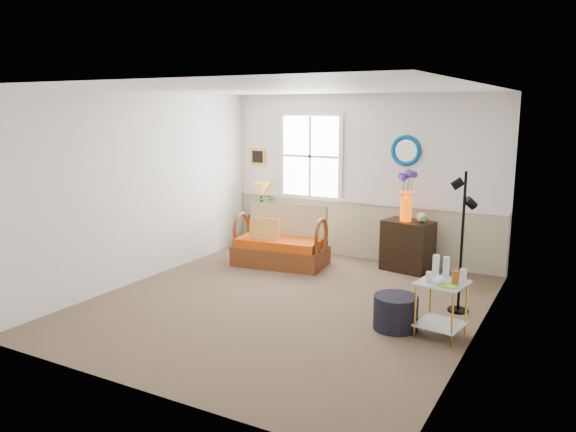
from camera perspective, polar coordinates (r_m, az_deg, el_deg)
The scene contains 19 objects.
floor at distance 7.03m, azimuth -0.28°, elevation -8.86°, with size 4.50×5.00×0.01m, color brown.
ceiling at distance 6.62m, azimuth -0.31°, elevation 12.82°, with size 4.50×5.00×0.01m, color white.
walls at distance 6.70m, azimuth -0.30°, elevation 1.65°, with size 4.51×5.01×2.60m.
wainscot at distance 9.07m, azimuth 7.36°, elevation -1.44°, with size 4.46×0.02×0.90m, color tan.
chair_rail at distance 8.98m, azimuth 7.41°, elevation 1.47°, with size 4.46×0.04×0.06m, color white.
window at distance 9.25m, azimuth 2.30°, elevation 6.09°, with size 1.14×0.06×1.44m, color white, non-canonical shape.
picture at distance 9.76m, azimuth -3.06°, elevation 6.04°, with size 0.28×0.03×0.28m, color #B28626.
mirror at distance 8.66m, azimuth 11.91°, elevation 6.52°, with size 0.47×0.47×0.07m, color #00579F.
loveseat at distance 8.60m, azimuth -0.75°, elevation -2.05°, with size 1.37×0.78×0.90m, color brown, non-canonical shape.
throw_pillow at distance 8.55m, azimuth -2.43°, elevation -1.67°, with size 0.45×0.11×0.45m, color orange, non-canonical shape.
lamp_stand at distance 9.71m, azimuth -2.68°, elevation -1.53°, with size 0.33×0.33×0.58m, color black, non-canonical shape.
table_lamp at distance 9.62m, azimuth -2.74°, elevation 1.79°, with size 0.31×0.31×0.56m, color orange, non-canonical shape.
potted_plant at distance 9.56m, azimuth -1.99°, elevation 0.94°, with size 0.34×0.38×0.29m, color #3A7229.
cabinet at distance 8.49m, azimuth 12.06°, elevation -2.98°, with size 0.70×0.45×0.75m, color black, non-canonical shape.
flower_vase at distance 8.34m, azimuth 11.96°, elevation 1.99°, with size 0.22×0.22×0.74m, color #F44E00, non-canonical shape.
side_table at distance 6.19m, azimuth 15.26°, elevation -9.12°, with size 0.47×0.47×0.60m, color gold, non-canonical shape.
tabletop_items at distance 6.09m, azimuth 15.77°, elevation -5.31°, with size 0.41×0.41×0.25m, color silver, non-canonical shape.
floor_lamp at distance 6.84m, azimuth 17.25°, elevation -2.62°, with size 0.24×0.24×1.68m, color black, non-canonical shape.
ottoman at distance 6.32m, azimuth 10.87°, elevation -9.58°, with size 0.49×0.49×0.37m, color black.
Camera 1 is at (3.22, -5.78, 2.38)m, focal length 35.00 mm.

